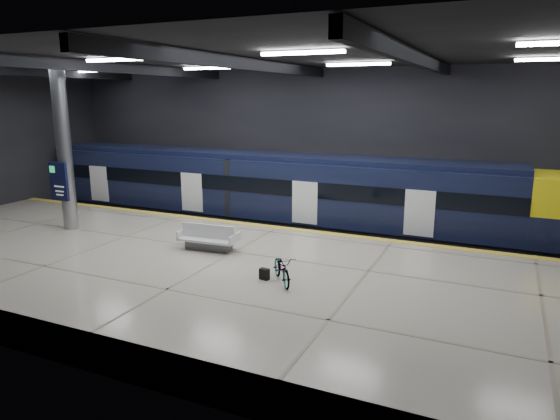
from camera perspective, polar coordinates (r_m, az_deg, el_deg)
The scene contains 10 objects.
ground at distance 19.53m, azimuth -3.74°, elevation -7.01°, with size 30.00×30.00×0.00m, color black.
room_shell at distance 18.39m, azimuth -4.00°, elevation 9.99°, with size 30.10×16.10×8.05m.
platform at distance 17.31m, azimuth -7.69°, elevation -7.83°, with size 30.00×11.00×1.10m, color #B4AC99.
safety_strip at distance 21.55m, azimuth -0.34°, elevation -1.99°, with size 30.00×0.40×0.01m, color gold.
rails at distance 24.26m, azimuth 2.38°, elevation -2.80°, with size 30.00×1.52×0.16m.
train at distance 23.96m, azimuth 1.41°, elevation 1.87°, with size 29.40×2.84×3.79m.
bench at distance 18.57m, azimuth -8.16°, elevation -3.51°, with size 2.25×1.07×0.97m.
bicycle at distance 15.20m, azimuth 0.24°, elevation -6.69°, with size 0.59×1.70×0.89m, color #99999E.
pannier_bag at distance 15.54m, azimuth -1.80°, elevation -7.32°, with size 0.30×0.18×0.35m, color black.
info_column at distance 22.65m, azimuth -23.49°, elevation 6.32°, with size 0.90×0.78×6.90m.
Camera 1 is at (8.71, -16.17, 6.65)m, focal length 32.00 mm.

